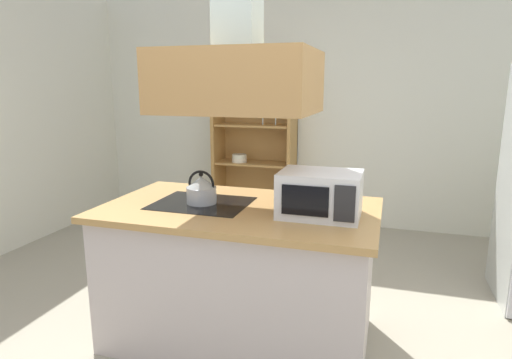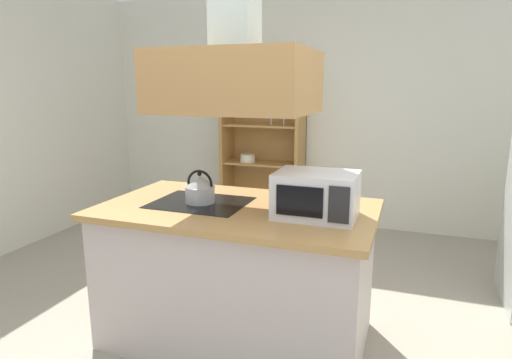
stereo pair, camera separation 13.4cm
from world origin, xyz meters
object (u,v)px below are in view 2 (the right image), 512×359
object	(u,v)px
dish_cabinet	(264,156)
kettle	(200,189)
microwave	(316,195)
cutting_board	(330,201)

from	to	relation	value
dish_cabinet	kettle	size ratio (longest dim) A/B	8.49
dish_cabinet	microwave	world-z (taller)	dish_cabinet
dish_cabinet	cutting_board	size ratio (longest dim) A/B	5.32
dish_cabinet	microwave	xyz separation A→B (m)	(1.17, -2.50, 0.23)
dish_cabinet	kettle	world-z (taller)	dish_cabinet
kettle	cutting_board	size ratio (longest dim) A/B	0.63
kettle	cutting_board	xyz separation A→B (m)	(0.78, 0.30, -0.08)
dish_cabinet	kettle	distance (m)	2.50
kettle	microwave	size ratio (longest dim) A/B	0.46
kettle	cutting_board	distance (m)	0.84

